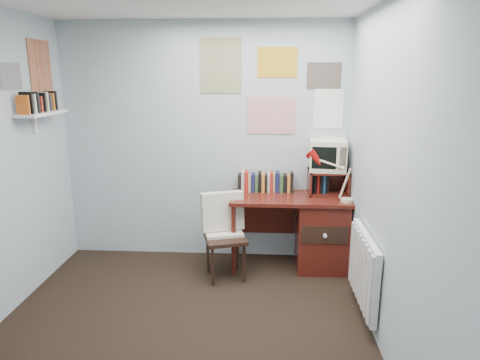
% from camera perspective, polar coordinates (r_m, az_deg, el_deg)
% --- Properties ---
extents(ground, '(3.50, 3.50, 0.00)m').
position_cam_1_polar(ground, '(3.41, -8.61, -21.49)').
color(ground, black).
rests_on(ground, ground).
extents(back_wall, '(3.00, 0.02, 2.50)m').
position_cam_1_polar(back_wall, '(4.56, -4.72, 4.87)').
color(back_wall, '#A2B1BA').
rests_on(back_wall, ground).
extents(right_wall, '(0.02, 3.50, 2.50)m').
position_cam_1_polar(right_wall, '(2.94, 20.38, -1.14)').
color(right_wall, '#A2B1BA').
rests_on(right_wall, ground).
extents(desk, '(1.20, 0.55, 0.76)m').
position_cam_1_polar(desk, '(4.51, 10.03, -6.56)').
color(desk, '#541A13').
rests_on(desk, ground).
extents(desk_chair, '(0.51, 0.50, 0.81)m').
position_cam_1_polar(desk_chair, '(4.20, -1.96, -7.84)').
color(desk_chair, black).
rests_on(desk_chair, ground).
extents(desk_lamp, '(0.33, 0.30, 0.43)m').
position_cam_1_polar(desk_lamp, '(4.23, 14.21, -0.02)').
color(desk_lamp, '#AA100B').
rests_on(desk_lamp, desk).
extents(tv_riser, '(0.40, 0.30, 0.25)m').
position_cam_1_polar(tv_riser, '(4.48, 11.64, -0.30)').
color(tv_riser, '#541A13').
rests_on(tv_riser, desk).
extents(crt_tv, '(0.39, 0.37, 0.34)m').
position_cam_1_polar(crt_tv, '(4.44, 11.64, 3.46)').
color(crt_tv, '#EBE2C5').
rests_on(crt_tv, tv_riser).
extents(book_row, '(0.60, 0.14, 0.22)m').
position_cam_1_polar(book_row, '(4.51, 3.56, -0.16)').
color(book_row, '#541A13').
rests_on(book_row, desk).
extents(radiator, '(0.09, 0.80, 0.60)m').
position_cam_1_polar(radiator, '(3.70, 16.21, -11.36)').
color(radiator, white).
rests_on(radiator, right_wall).
extents(wall_shelf, '(0.20, 0.62, 0.24)m').
position_cam_1_polar(wall_shelf, '(4.33, -24.95, 8.07)').
color(wall_shelf, white).
rests_on(wall_shelf, left_wall).
extents(posters_back, '(1.20, 0.01, 0.90)m').
position_cam_1_polar(posters_back, '(4.46, 4.27, 12.41)').
color(posters_back, white).
rests_on(posters_back, back_wall).
extents(posters_left, '(0.01, 0.70, 0.60)m').
position_cam_1_polar(posters_left, '(4.36, -26.59, 12.95)').
color(posters_left, white).
rests_on(posters_left, left_wall).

